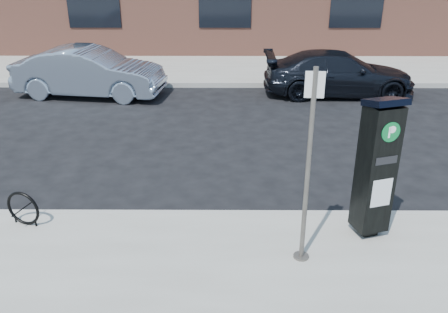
{
  "coord_description": "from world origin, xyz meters",
  "views": [
    {
      "loc": [
        0.07,
        -6.75,
        4.16
      ],
      "look_at": [
        0.03,
        0.5,
        0.92
      ],
      "focal_mm": 38.0,
      "sensor_mm": 36.0,
      "label": 1
    }
  ],
  "objects_px": {
    "bike_rack": "(23,209)",
    "car_silver": "(89,72)",
    "sign_pole": "(308,171)",
    "parking_kiosk": "(376,167)",
    "car_dark": "(339,73)"
  },
  "relations": [
    {
      "from": "sign_pole",
      "to": "bike_rack",
      "type": "relative_size",
      "value": 4.69
    },
    {
      "from": "car_silver",
      "to": "car_dark",
      "type": "distance_m",
      "value": 7.44
    },
    {
      "from": "car_silver",
      "to": "car_dark",
      "type": "height_order",
      "value": "car_silver"
    },
    {
      "from": "parking_kiosk",
      "to": "sign_pole",
      "type": "relative_size",
      "value": 0.8
    },
    {
      "from": "parking_kiosk",
      "to": "sign_pole",
      "type": "xyz_separation_m",
      "value": [
        -1.09,
        -0.63,
        0.23
      ]
    },
    {
      "from": "parking_kiosk",
      "to": "bike_rack",
      "type": "height_order",
      "value": "parking_kiosk"
    },
    {
      "from": "sign_pole",
      "to": "bike_rack",
      "type": "distance_m",
      "value": 4.42
    },
    {
      "from": "parking_kiosk",
      "to": "car_silver",
      "type": "relative_size",
      "value": 0.5
    },
    {
      "from": "sign_pole",
      "to": "car_silver",
      "type": "height_order",
      "value": "sign_pole"
    },
    {
      "from": "parking_kiosk",
      "to": "car_dark",
      "type": "bearing_deg",
      "value": 63.53
    },
    {
      "from": "bike_rack",
      "to": "car_silver",
      "type": "height_order",
      "value": "car_silver"
    },
    {
      "from": "parking_kiosk",
      "to": "sign_pole",
      "type": "distance_m",
      "value": 1.28
    },
    {
      "from": "sign_pole",
      "to": "car_silver",
      "type": "distance_m",
      "value": 9.79
    },
    {
      "from": "parking_kiosk",
      "to": "bike_rack",
      "type": "bearing_deg",
      "value": 159.97
    },
    {
      "from": "parking_kiosk",
      "to": "car_silver",
      "type": "distance_m",
      "value": 9.9
    }
  ]
}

